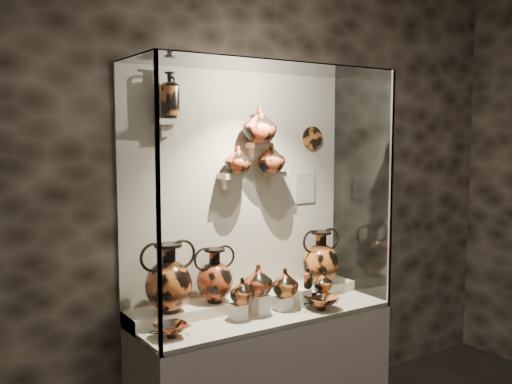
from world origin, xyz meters
TOP-DOWN VIEW (x-y plane):
  - wall_back at (0.00, 2.50)m, footprint 5.00×0.02m
  - plinth at (0.00, 2.18)m, footprint 1.70×0.60m
  - front_tier at (0.00, 2.18)m, footprint 1.68×0.58m
  - rear_tier at (0.00, 2.35)m, footprint 1.70×0.25m
  - back_panel at (0.00, 2.50)m, footprint 1.70×0.03m
  - glass_front at (0.00, 1.88)m, footprint 1.70×0.01m
  - glass_left at (-0.85, 2.18)m, footprint 0.01×0.60m
  - glass_right at (0.85, 2.18)m, footprint 0.01×0.60m
  - glass_top at (0.00, 2.18)m, footprint 1.70×0.60m
  - frame_post_left at (-0.84, 1.89)m, footprint 0.02×0.02m
  - frame_post_right at (0.84, 1.89)m, footprint 0.02×0.02m
  - pedestal_a at (-0.22, 2.13)m, footprint 0.09×0.09m
  - pedestal_b at (-0.05, 2.13)m, footprint 0.09×0.09m
  - pedestal_c at (0.12, 2.13)m, footprint 0.09×0.09m
  - pedestal_d at (0.28, 2.13)m, footprint 0.09×0.09m
  - pedestal_e at (0.42, 2.13)m, footprint 0.09×0.09m
  - bracket_ul at (-0.55, 2.42)m, footprint 0.14×0.12m
  - bracket_ca at (-0.10, 2.42)m, footprint 0.14×0.12m
  - bracket_cb at (0.10, 2.42)m, footprint 0.10×0.12m
  - bracket_cc at (0.28, 2.42)m, footprint 0.14×0.12m
  - amphora_left at (-0.60, 2.30)m, footprint 0.44×0.44m
  - amphora_mid at (-0.27, 2.33)m, footprint 0.34×0.34m
  - amphora_right at (0.59, 2.32)m, footprint 0.36×0.36m
  - jug_a at (-0.20, 2.11)m, footprint 0.17×0.17m
  - jug_b at (-0.07, 2.13)m, footprint 0.19×0.19m
  - jug_c at (0.14, 2.13)m, footprint 0.21×0.21m
  - jug_e at (0.45, 2.11)m, footprint 0.17×0.17m
  - lekythos_small at (0.31, 2.12)m, footprint 0.08×0.08m
  - kylix_left at (-0.70, 2.07)m, footprint 0.25×0.22m
  - kylix_right at (0.34, 2.00)m, footprint 0.31×0.28m
  - lekythos_tall at (-0.53, 2.41)m, footprint 0.17×0.17m
  - ovoid_vase_a at (-0.06, 2.38)m, footprint 0.20×0.20m
  - ovoid_vase_b at (0.09, 2.36)m, footprint 0.28×0.28m
  - ovoid_vase_c at (0.20, 2.37)m, footprint 0.25×0.25m
  - wall_plate at (0.62, 2.47)m, footprint 0.17×0.02m
  - info_placard at (0.57, 2.47)m, footprint 0.17×0.01m

SIDE VIEW (x-z plane):
  - plinth at x=0.00m, z-range 0.00..0.80m
  - front_tier at x=0.00m, z-range 0.80..0.83m
  - rear_tier at x=0.00m, z-range 0.80..0.90m
  - pedestal_e at x=0.42m, z-range 0.83..0.91m
  - pedestal_c at x=0.12m, z-range 0.83..0.92m
  - kylix_left at x=-0.70m, z-range 0.83..0.92m
  - pedestal_a at x=-0.22m, z-range 0.83..0.93m
  - kylix_right at x=0.34m, z-range 0.83..0.94m
  - pedestal_d at x=0.28m, z-range 0.83..0.95m
  - pedestal_b at x=-0.05m, z-range 0.83..0.96m
  - jug_e at x=0.45m, z-range 0.91..1.05m
  - jug_a at x=-0.20m, z-range 0.93..1.09m
  - jug_c at x=0.14m, z-range 0.92..1.10m
  - lekythos_small at x=0.31m, z-range 0.95..1.11m
  - jug_b at x=-0.07m, z-range 0.96..1.15m
  - amphora_mid at x=-0.27m, z-range 0.90..1.25m
  - amphora_right at x=0.59m, z-range 0.90..1.29m
  - amphora_left at x=-0.60m, z-range 0.90..1.32m
  - info_placard at x=0.57m, z-range 1.47..1.70m
  - wall_back at x=0.00m, z-range 0.00..3.20m
  - back_panel at x=0.00m, z-range 0.80..2.40m
  - glass_front at x=0.00m, z-range 0.80..2.40m
  - glass_left at x=-0.85m, z-range 0.80..2.40m
  - glass_right at x=0.85m, z-range 0.80..2.40m
  - frame_post_left at x=-0.84m, z-range 0.80..2.40m
  - frame_post_right at x=0.84m, z-range 0.80..2.40m
  - bracket_ca at x=-0.10m, z-range 1.68..1.72m
  - bracket_cc at x=0.28m, z-range 1.68..1.72m
  - ovoid_vase_a at x=-0.06m, z-range 1.72..1.90m
  - ovoid_vase_c at x=0.20m, z-range 1.72..1.92m
  - bracket_cb at x=0.10m, z-range 1.88..1.92m
  - wall_plate at x=0.62m, z-range 1.86..2.03m
  - ovoid_vase_b at x=0.09m, z-range 1.92..2.15m
  - bracket_ul at x=-0.55m, z-range 2.03..2.07m
  - lekythos_tall at x=-0.53m, z-range 2.07..2.39m
  - glass_top at x=0.00m, z-range 2.39..2.40m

